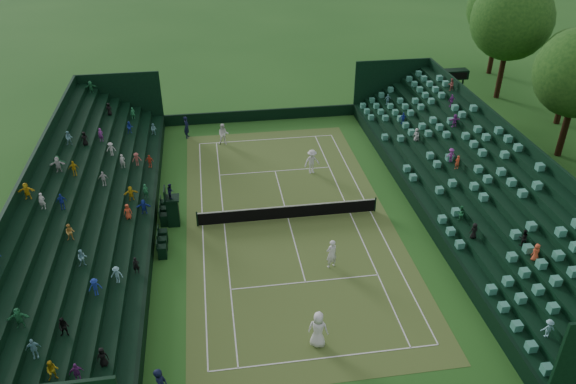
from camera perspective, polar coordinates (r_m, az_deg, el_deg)
name	(u,v)px	position (r m, az deg, el deg)	size (l,w,h in m)	color
ground	(288,218)	(36.30, 0.00, -2.71)	(160.00, 160.00, 0.00)	#21561B
court_surface	(288,218)	(36.30, 0.00, -2.70)	(12.97, 26.77, 0.01)	#316D24
perimeter_wall_north	(261,115)	(49.99, -2.76, 7.81)	(17.17, 0.20, 1.00)	black
perimeter_wall_east	(415,202)	(38.04, 12.74, -0.95)	(0.20, 31.77, 1.00)	black
perimeter_wall_west	(153,223)	(35.96, -13.51, -3.10)	(0.20, 31.77, 1.00)	black
north_grandstand	(477,183)	(39.16, 18.65, 0.86)	(6.60, 32.00, 4.90)	black
south_grandstand	(81,215)	(36.10, -20.31, -2.17)	(6.60, 32.00, 4.90)	black
tennis_net	(288,212)	(36.01, 0.00, -2.01)	(11.67, 0.10, 1.06)	black
scoreboard_tower	(456,76)	(53.75, 16.70, 11.25)	(2.00, 1.00, 3.70)	black
tree_row	(557,50)	(51.84, 25.65, 12.89)	(10.14, 36.95, 11.14)	black
umpire_chair	(172,207)	(35.79, -11.68, -1.55)	(0.95, 0.95, 2.97)	black
courtside_chairs	(164,227)	(35.54, -12.53, -3.52)	(0.54, 5.51, 1.16)	black
player_near_west	(318,329)	(27.22, 3.08, -13.76)	(0.97, 0.63, 1.99)	white
player_near_east	(332,254)	(31.82, 4.45, -6.28)	(0.67, 0.44, 1.84)	white
player_far_west	(223,134)	(45.67, -6.59, 5.85)	(0.87, 0.68, 1.79)	white
player_far_east	(312,162)	(41.11, 2.45, 3.11)	(1.21, 0.70, 1.88)	white
line_judge_north	(187,127)	(47.30, -10.26, 6.51)	(0.68, 0.45, 1.87)	black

